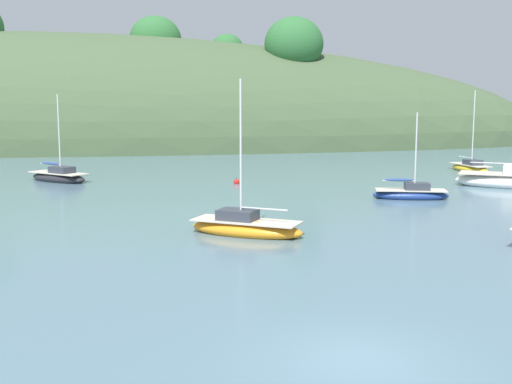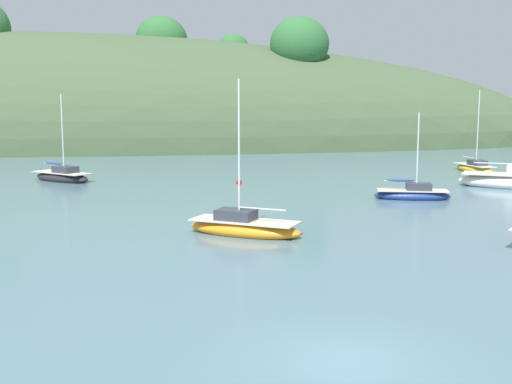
{
  "view_description": "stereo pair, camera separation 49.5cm",
  "coord_description": "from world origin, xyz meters",
  "px_view_note": "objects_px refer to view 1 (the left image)",
  "views": [
    {
      "loc": [
        -4.23,
        -14.26,
        6.16
      ],
      "look_at": [
        0.0,
        20.0,
        1.2
      ],
      "focal_mm": 45.06,
      "sensor_mm": 36.0,
      "label": 1
    },
    {
      "loc": [
        -3.74,
        -14.32,
        6.16
      ],
      "look_at": [
        0.0,
        20.0,
        1.2
      ],
      "focal_mm": 45.06,
      "sensor_mm": 36.0,
      "label": 2
    }
  ],
  "objects_px": {
    "sailboat_orange_cutter": "(470,168)",
    "sailboat_teal_outer": "(245,227)",
    "mooring_buoy_channel": "(236,182)",
    "sailboat_grey_yawl": "(411,194)",
    "sailboat_red_portside": "(59,177)"
  },
  "relations": [
    {
      "from": "sailboat_red_portside",
      "to": "mooring_buoy_channel",
      "type": "xyz_separation_m",
      "value": [
        13.35,
        -2.99,
        -0.23
      ]
    },
    {
      "from": "sailboat_teal_outer",
      "to": "sailboat_orange_cutter",
      "type": "height_order",
      "value": "sailboat_teal_outer"
    },
    {
      "from": "sailboat_teal_outer",
      "to": "mooring_buoy_channel",
      "type": "height_order",
      "value": "sailboat_teal_outer"
    },
    {
      "from": "sailboat_grey_yawl",
      "to": "sailboat_teal_outer",
      "type": "relative_size",
      "value": 0.76
    },
    {
      "from": "sailboat_grey_yawl",
      "to": "mooring_buoy_channel",
      "type": "bearing_deg",
      "value": 139.64
    },
    {
      "from": "sailboat_teal_outer",
      "to": "mooring_buoy_channel",
      "type": "relative_size",
      "value": 13.53
    },
    {
      "from": "sailboat_orange_cutter",
      "to": "sailboat_teal_outer",
      "type": "bearing_deg",
      "value": -132.92
    },
    {
      "from": "sailboat_red_portside",
      "to": "sailboat_teal_outer",
      "type": "height_order",
      "value": "sailboat_teal_outer"
    },
    {
      "from": "sailboat_teal_outer",
      "to": "sailboat_orange_cutter",
      "type": "distance_m",
      "value": 32.66
    },
    {
      "from": "sailboat_grey_yawl",
      "to": "mooring_buoy_channel",
      "type": "relative_size",
      "value": 10.3
    },
    {
      "from": "sailboat_orange_cutter",
      "to": "mooring_buoy_channel",
      "type": "bearing_deg",
      "value": -164.75
    },
    {
      "from": "mooring_buoy_channel",
      "to": "sailboat_red_portside",
      "type": "bearing_deg",
      "value": 167.37
    },
    {
      "from": "sailboat_grey_yawl",
      "to": "sailboat_orange_cutter",
      "type": "bearing_deg",
      "value": 53.32
    },
    {
      "from": "sailboat_grey_yawl",
      "to": "sailboat_red_portside",
      "type": "height_order",
      "value": "sailboat_red_portside"
    },
    {
      "from": "mooring_buoy_channel",
      "to": "sailboat_teal_outer",
      "type": "bearing_deg",
      "value": -94.01
    }
  ]
}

